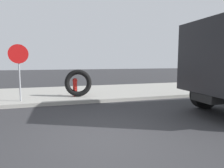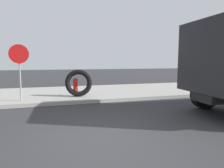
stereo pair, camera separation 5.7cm
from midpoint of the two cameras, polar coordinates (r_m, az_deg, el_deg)
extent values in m
plane|color=#2D2D30|center=(4.65, -1.78, -15.84)|extent=(80.00, 80.00, 0.00)
cube|color=#99968E|center=(10.85, -10.62, -2.60)|extent=(36.00, 5.00, 0.15)
cylinder|color=red|center=(9.50, -10.17, -1.36)|extent=(0.20, 0.20, 0.67)
sphere|color=red|center=(9.45, -10.22, 1.00)|extent=(0.23, 0.23, 0.23)
cylinder|color=red|center=(9.31, -10.06, -1.02)|extent=(0.09, 0.16, 0.09)
cylinder|color=red|center=(9.66, -10.30, -0.75)|extent=(0.09, 0.16, 0.09)
cylinder|color=red|center=(9.32, -10.05, -1.51)|extent=(0.11, 0.16, 0.11)
torus|color=black|center=(9.31, -9.34, 0.29)|extent=(1.28, 0.64, 1.26)
cylinder|color=gray|center=(8.89, -24.58, 2.85)|extent=(0.06, 0.06, 2.29)
cylinder|color=red|center=(8.84, -24.85, 7.79)|extent=(0.76, 0.02, 0.76)
cylinder|color=black|center=(8.28, 25.13, -2.59)|extent=(1.11, 0.34, 1.10)
camera|label=1|loc=(0.03, -89.77, 0.03)|focal=32.11mm
camera|label=2|loc=(0.03, 90.23, -0.03)|focal=32.11mm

